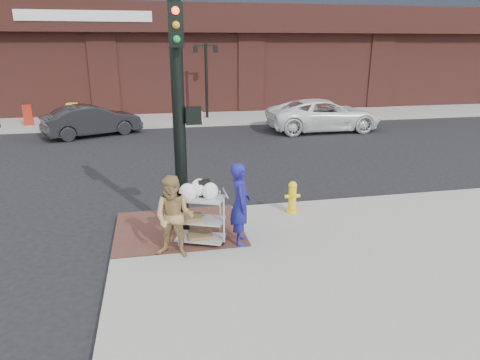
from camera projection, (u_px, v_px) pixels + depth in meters
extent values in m
plane|color=black|center=(211.00, 250.00, 8.95)|extent=(220.00, 220.00, 0.00)
cube|color=gray|center=(294.00, 88.00, 41.19)|extent=(65.00, 36.00, 0.15)
cube|color=#4B2B23|center=(179.00, 228.00, 9.62)|extent=(2.80, 2.40, 0.01)
cylinder|color=black|center=(206.00, 81.00, 23.61)|extent=(0.16, 0.16, 4.00)
cube|color=black|center=(206.00, 45.00, 23.04)|extent=(1.20, 0.06, 0.06)
cube|color=black|center=(196.00, 49.00, 22.99)|extent=(0.22, 0.22, 0.35)
cube|color=black|center=(216.00, 49.00, 23.20)|extent=(0.22, 0.22, 0.35)
cylinder|color=black|center=(179.00, 119.00, 8.79)|extent=(0.26, 0.26, 5.00)
cube|color=black|center=(193.00, 116.00, 8.84)|extent=(0.32, 0.28, 0.34)
cube|color=#FF260C|center=(201.00, 115.00, 8.87)|extent=(0.02, 0.18, 0.22)
cube|color=black|center=(176.00, 25.00, 7.99)|extent=(0.28, 0.18, 0.80)
imported|color=navy|center=(240.00, 204.00, 8.69)|extent=(0.50, 0.68, 1.73)
imported|color=#9D804A|center=(174.00, 217.00, 8.15)|extent=(0.96, 0.87, 1.63)
imported|color=black|center=(92.00, 120.00, 19.90)|extent=(4.63, 3.21, 1.45)
imported|color=white|center=(324.00, 115.00, 21.09)|extent=(5.58, 2.58, 1.55)
cube|color=#9E9EA3|center=(199.00, 198.00, 8.64)|extent=(1.11, 0.88, 0.03)
cube|color=#9E9EA3|center=(200.00, 220.00, 8.78)|extent=(1.11, 0.88, 0.03)
cube|color=#9E9EA3|center=(201.00, 237.00, 8.90)|extent=(1.11, 0.88, 0.03)
cube|color=black|center=(204.00, 189.00, 8.65)|extent=(0.24, 0.15, 0.35)
cube|color=brown|center=(194.00, 218.00, 8.74)|extent=(0.33, 0.37, 0.09)
cube|color=brown|center=(200.00, 235.00, 8.88)|extent=(0.50, 0.39, 0.08)
cylinder|color=yellow|center=(292.00, 211.00, 10.54)|extent=(0.26, 0.26, 0.08)
cylinder|color=yellow|center=(292.00, 198.00, 10.43)|extent=(0.19, 0.19, 0.59)
sphere|color=yellow|center=(293.00, 185.00, 10.34)|extent=(0.21, 0.21, 0.21)
cylinder|color=yellow|center=(292.00, 196.00, 10.42)|extent=(0.38, 0.09, 0.09)
cube|color=maroon|center=(28.00, 115.00, 21.81)|extent=(0.49, 0.45, 1.03)
cube|color=#FFF41C|center=(73.00, 113.00, 22.20)|extent=(0.53, 0.49, 1.06)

